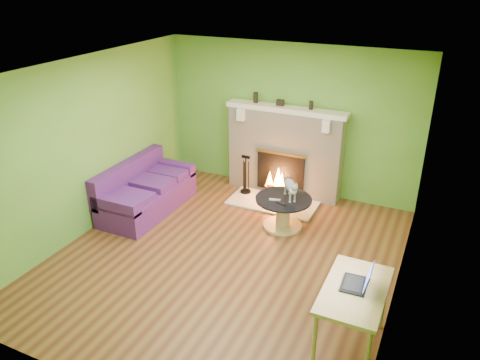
{
  "coord_description": "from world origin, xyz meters",
  "views": [
    {
      "loc": [
        2.51,
        -4.9,
        3.71
      ],
      "look_at": [
        0.03,
        0.4,
        1.03
      ],
      "focal_mm": 35.0,
      "sensor_mm": 36.0,
      "label": 1
    }
  ],
  "objects_px": {
    "desk": "(354,296)",
    "cat": "(290,188)",
    "coffee_table": "(283,210)",
    "sofa": "(145,192)"
  },
  "relations": [
    {
      "from": "coffee_table",
      "to": "desk",
      "type": "height_order",
      "value": "desk"
    },
    {
      "from": "sofa",
      "to": "cat",
      "type": "relative_size",
      "value": 3.2
    },
    {
      "from": "sofa",
      "to": "desk",
      "type": "bearing_deg",
      "value": -24.21
    },
    {
      "from": "sofa",
      "to": "coffee_table",
      "type": "distance_m",
      "value": 2.32
    },
    {
      "from": "desk",
      "to": "cat",
      "type": "relative_size",
      "value": 1.89
    },
    {
      "from": "desk",
      "to": "sofa",
      "type": "bearing_deg",
      "value": 155.79
    },
    {
      "from": "sofa",
      "to": "coffee_table",
      "type": "relative_size",
      "value": 2.06
    },
    {
      "from": "coffee_table",
      "to": "desk",
      "type": "bearing_deg",
      "value": -54.29
    },
    {
      "from": "coffee_table",
      "to": "cat",
      "type": "relative_size",
      "value": 1.55
    },
    {
      "from": "sofa",
      "to": "desk",
      "type": "distance_m",
      "value": 4.19
    }
  ]
}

